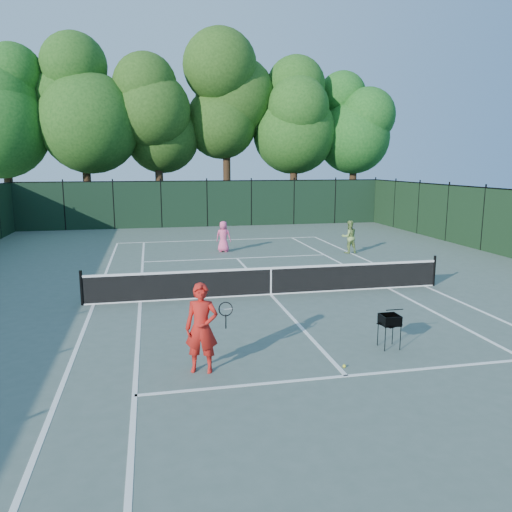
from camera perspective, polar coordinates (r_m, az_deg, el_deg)
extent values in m
plane|color=#4D5E54|center=(16.16, 1.70, -4.44)|extent=(90.00, 90.00, 0.00)
cube|color=white|center=(15.83, -18.07, -5.28)|extent=(0.10, 23.77, 0.01)
cube|color=white|center=(18.21, 18.74, -3.27)|extent=(0.10, 23.77, 0.01)
cube|color=white|center=(15.73, -13.09, -5.12)|extent=(0.10, 23.77, 0.01)
cube|color=white|center=(17.56, 14.89, -3.56)|extent=(0.10, 23.77, 0.01)
cube|color=white|center=(27.62, -4.13, 1.84)|extent=(10.97, 0.10, 0.01)
cube|color=white|center=(10.39, 10.28, -13.34)|extent=(8.23, 0.10, 0.01)
cube|color=white|center=(22.27, -2.19, -0.25)|extent=(8.23, 0.10, 0.01)
cube|color=white|center=(16.16, 1.70, -4.43)|extent=(0.10, 12.80, 0.01)
cube|color=black|center=(16.05, 1.71, -2.87)|extent=(11.60, 0.03, 0.85)
cube|color=white|center=(15.95, 1.71, -1.40)|extent=(11.60, 0.05, 0.07)
cube|color=white|center=(16.15, 1.70, -4.37)|extent=(11.60, 0.05, 0.04)
cube|color=white|center=(16.05, 1.71, -2.87)|extent=(0.05, 0.04, 0.91)
cylinder|color=black|center=(15.74, -19.32, -3.46)|extent=(0.09, 0.09, 1.06)
cylinder|color=black|center=(18.26, 19.69, -1.60)|extent=(0.09, 0.09, 1.06)
cube|color=black|center=(33.47, -5.61, 5.93)|extent=(24.00, 0.05, 3.00)
cylinder|color=black|center=(37.87, -26.34, 6.56)|extent=(0.56, 0.56, 4.50)
ellipsoid|color=#164915|center=(38.03, -27.10, 15.49)|extent=(6.40, 6.40, 9.92)
cylinder|color=black|center=(37.45, -18.70, 7.29)|extent=(0.56, 0.56, 4.80)
ellipsoid|color=#1A4413|center=(37.68, -19.29, 16.91)|extent=(6.80, 6.80, 10.54)
cylinder|color=black|center=(37.02, -10.95, 7.24)|extent=(0.56, 0.56, 4.30)
ellipsoid|color=#1D4112|center=(37.14, -11.26, 15.89)|extent=(6.00, 6.00, 9.30)
cylinder|color=black|center=(37.93, -3.34, 8.01)|extent=(0.56, 0.56, 5.00)
ellipsoid|color=#1E4212|center=(38.20, -3.45, 17.84)|extent=(7.00, 7.00, 10.85)
cylinder|color=black|center=(38.33, 4.30, 7.73)|extent=(0.56, 0.56, 4.60)
ellipsoid|color=#1A4915|center=(38.49, 4.43, 16.48)|extent=(6.20, 6.20, 9.61)
cylinder|color=black|center=(40.48, 10.97, 7.58)|extent=(0.56, 0.56, 4.40)
ellipsoid|color=#164F18|center=(40.59, 11.25, 15.40)|extent=(5.80, 5.80, 8.99)
imported|color=red|center=(10.18, -6.23, -8.18)|extent=(0.76, 0.60, 1.84)
cylinder|color=black|center=(10.44, -3.47, -7.49)|extent=(0.03, 0.03, 0.30)
torus|color=black|center=(10.36, -3.48, -6.07)|extent=(0.30, 0.10, 0.30)
imported|color=#EC5386|center=(23.84, -3.74, 2.24)|extent=(0.85, 0.71, 1.47)
imported|color=#81A452|center=(23.85, 10.59, 2.17)|extent=(0.80, 0.65, 1.54)
cylinder|color=black|center=(11.73, 14.54, -9.23)|extent=(0.02, 0.02, 0.56)
cylinder|color=black|center=(11.90, 16.17, -9.03)|extent=(0.02, 0.02, 0.56)
cylinder|color=black|center=(12.05, 13.75, -8.66)|extent=(0.02, 0.02, 0.56)
cylinder|color=black|center=(12.21, 15.35, -8.48)|extent=(0.02, 0.02, 0.56)
cube|color=black|center=(11.85, 15.05, -7.04)|extent=(0.54, 0.54, 0.23)
sphere|color=#D6EA2F|center=(11.87, 15.03, -7.35)|extent=(0.06, 0.06, 0.06)
sphere|color=#D6EA2F|center=(11.87, 15.03, -7.35)|extent=(0.06, 0.06, 0.06)
sphere|color=#D6EA2F|center=(11.87, 15.03, -7.35)|extent=(0.06, 0.06, 0.06)
sphere|color=#D6EA2F|center=(11.87, 15.03, -7.35)|extent=(0.06, 0.06, 0.06)
sphere|color=#D6EA2F|center=(11.87, 15.03, -7.35)|extent=(0.06, 0.06, 0.06)
sphere|color=#D6EA2F|center=(11.87, 15.03, -7.35)|extent=(0.06, 0.06, 0.06)
sphere|color=#D6EA2F|center=(11.87, 15.03, -7.35)|extent=(0.06, 0.06, 0.06)
sphere|color=#D6EA2F|center=(11.87, 15.03, -7.35)|extent=(0.06, 0.06, 0.06)
sphere|color=#D6EA2F|center=(11.87, 15.03, -7.35)|extent=(0.06, 0.06, 0.06)
sphere|color=#D6EA2F|center=(11.87, 15.03, -7.35)|extent=(0.06, 0.06, 0.06)
sphere|color=#D6EA2F|center=(11.87, 15.03, -7.35)|extent=(0.06, 0.06, 0.06)
sphere|color=#D6EA2F|center=(11.87, 15.03, -7.35)|extent=(0.06, 0.06, 0.06)
sphere|color=#D6EA2F|center=(11.87, 15.03, -7.35)|extent=(0.06, 0.06, 0.06)
sphere|color=#D6EA2F|center=(11.87, 15.03, -7.35)|extent=(0.06, 0.06, 0.06)
sphere|color=#D6EA2F|center=(11.87, 15.03, -7.35)|extent=(0.06, 0.06, 0.06)
sphere|color=#D6EA2F|center=(11.87, 15.03, -7.35)|extent=(0.06, 0.06, 0.06)
sphere|color=#D6EA2F|center=(11.87, 15.03, -7.35)|extent=(0.06, 0.06, 0.06)
sphere|color=#CDD42B|center=(10.76, 10.06, -12.28)|extent=(0.07, 0.07, 0.07)
sphere|color=#BBCC29|center=(13.77, -6.32, -7.04)|extent=(0.07, 0.07, 0.07)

